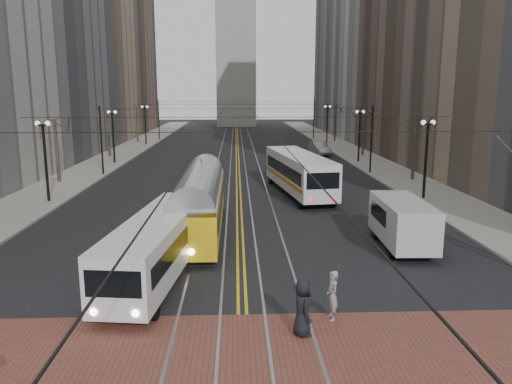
{
  "coord_description": "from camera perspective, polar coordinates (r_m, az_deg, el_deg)",
  "views": [
    {
      "loc": [
        -0.19,
        -17.68,
        7.84
      ],
      "look_at": [
        0.79,
        6.45,
        3.0
      ],
      "focal_mm": 35.0,
      "sensor_mm": 36.0,
      "label": 1
    }
  ],
  "objects": [
    {
      "name": "building_right_mid",
      "position": [
        69.27,
        20.55,
        18.25
      ],
      "size": [
        16.0,
        20.0,
        34.0
      ],
      "primitive_type": "cube",
      "color": "brown",
      "rests_on": "ground"
    },
    {
      "name": "trolley_wires",
      "position": [
        52.67,
        -2.12,
        6.9
      ],
      "size": [
        25.96,
        120.0,
        6.6
      ],
      "color": "black",
      "rests_on": "ground"
    },
    {
      "name": "building_left_far",
      "position": [
        107.41,
        -16.72,
        17.38
      ],
      "size": [
        16.0,
        20.0,
        40.0
      ],
      "primitive_type": "cube",
      "color": "brown",
      "rests_on": "ground"
    },
    {
      "name": "streetcar",
      "position": [
        28.24,
        -6.36,
        -1.79
      ],
      "size": [
        2.31,
        12.42,
        2.93
      ],
      "primitive_type": "cube",
      "rotation": [
        0.0,
        0.0,
        -0.0
      ],
      "color": "yellow",
      "rests_on": "ground"
    },
    {
      "name": "building_right_far",
      "position": [
        107.5,
        12.09,
        17.59
      ],
      "size": [
        16.0,
        20.0,
        40.0
      ],
      "primitive_type": "cube",
      "color": "slate",
      "rests_on": "ground"
    },
    {
      "name": "transit_bus",
      "position": [
        21.85,
        -11.12,
        -6.23
      ],
      "size": [
        3.48,
        10.78,
        2.65
      ],
      "primitive_type": "cube",
      "rotation": [
        0.0,
        0.0,
        -0.12
      ],
      "color": "silver",
      "rests_on": "ground"
    },
    {
      "name": "lamp_posts",
      "position": [
        46.7,
        -2.08,
        5.13
      ],
      "size": [
        27.6,
        57.2,
        5.6
      ],
      "color": "black",
      "rests_on": "ground"
    },
    {
      "name": "street_trees",
      "position": [
        53.17,
        -2.12,
        5.89
      ],
      "size": [
        31.68,
        53.28,
        5.6
      ],
      "color": "#382D23",
      "rests_on": "ground"
    },
    {
      "name": "rear_bus",
      "position": [
        38.91,
        4.9,
        2.03
      ],
      "size": [
        4.32,
        12.34,
        3.15
      ],
      "primitive_type": "cube",
      "rotation": [
        0.0,
        0.0,
        0.14
      ],
      "color": "white",
      "rests_on": "ground"
    },
    {
      "name": "sedan_silver",
      "position": [
        64.32,
        7.29,
        4.97
      ],
      "size": [
        2.35,
        5.1,
        1.62
      ],
      "primitive_type": "imported",
      "rotation": [
        0.0,
        0.0,
        0.13
      ],
      "color": "#9A9CA1",
      "rests_on": "ground"
    },
    {
      "name": "streetcar_rails",
      "position": [
        63.17,
        -2.14,
        4.2
      ],
      "size": [
        4.8,
        130.0,
        0.02
      ],
      "primitive_type": "cube",
      "color": "gray",
      "rests_on": "ground"
    },
    {
      "name": "sedan_grey",
      "position": [
        49.54,
        2.56,
        3.03
      ],
      "size": [
        2.14,
        4.26,
        1.39
      ],
      "primitive_type": "imported",
      "rotation": [
        0.0,
        0.0,
        -0.12
      ],
      "color": "#3C3F43",
      "rests_on": "ground"
    },
    {
      "name": "building_left_mid",
      "position": [
        69.13,
        -25.07,
        17.93
      ],
      "size": [
        16.0,
        20.0,
        34.0
      ],
      "primitive_type": "cube",
      "color": "slate",
      "rests_on": "ground"
    },
    {
      "name": "cargo_van",
      "position": [
        26.46,
        16.36,
        -3.59
      ],
      "size": [
        2.35,
        5.66,
        2.47
      ],
      "primitive_type": "cube",
      "rotation": [
        0.0,
        0.0,
        -0.04
      ],
      "color": "#BABABA",
      "rests_on": "ground"
    },
    {
      "name": "pedestrian_b",
      "position": [
        17.91,
        8.7,
        -11.6
      ],
      "size": [
        0.51,
        0.7,
        1.77
      ],
      "primitive_type": "imported",
      "rotation": [
        0.0,
        0.0,
        4.86
      ],
      "color": "gray",
      "rests_on": "crosswalk_band"
    },
    {
      "name": "pedestrian_a",
      "position": [
        16.73,
        5.32,
        -13.01
      ],
      "size": [
        0.78,
        1.03,
        1.89
      ],
      "primitive_type": "imported",
      "rotation": [
        0.0,
        0.0,
        1.78
      ],
      "color": "black",
      "rests_on": "crosswalk_band"
    },
    {
      "name": "ground",
      "position": [
        19.34,
        -1.59,
        -12.58
      ],
      "size": [
        260.0,
        260.0,
        0.0
      ],
      "primitive_type": "plane",
      "color": "black",
      "rests_on": "ground"
    },
    {
      "name": "crosswalk_band",
      "position": [
        15.76,
        -1.39,
        -18.47
      ],
      "size": [
        25.0,
        6.0,
        0.01
      ],
      "primitive_type": "cube",
      "color": "brown",
      "rests_on": "ground"
    },
    {
      "name": "centre_lines",
      "position": [
        63.17,
        -2.14,
        4.2
      ],
      "size": [
        0.42,
        130.0,
        0.01
      ],
      "primitive_type": "cube",
      "color": "gold",
      "rests_on": "ground"
    },
    {
      "name": "sidewalk_left",
      "position": [
        64.87,
        -15.54,
        4.05
      ],
      "size": [
        5.0,
        140.0,
        0.15
      ],
      "primitive_type": "cube",
      "color": "gray",
      "rests_on": "ground"
    },
    {
      "name": "sidewalk_right",
      "position": [
        64.96,
        11.25,
        4.25
      ],
      "size": [
        5.0,
        140.0,
        0.15
      ],
      "primitive_type": "cube",
      "color": "gray",
      "rests_on": "ground"
    }
  ]
}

